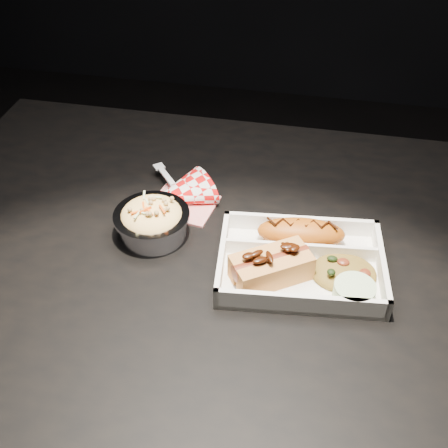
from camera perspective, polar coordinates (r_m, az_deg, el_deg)
The scene contains 8 objects.
dining_table at distance 0.97m, azimuth 2.27°, elevation -6.45°, with size 1.20×0.80×0.75m.
food_tray at distance 0.87m, azimuth 7.75°, elevation -4.19°, with size 0.27×0.20×0.04m.
fried_pastry at distance 0.90m, azimuth 7.82°, elevation -0.88°, with size 0.14×0.06×0.04m, color #B75712.
hotdog at distance 0.84m, azimuth 4.83°, elevation -4.18°, with size 0.13×0.11×0.06m.
fried_rice_mound at distance 0.86m, azimuth 12.14°, elevation -4.34°, with size 0.10×0.08×0.03m, color olive.
cupcake_liner at distance 0.83m, azimuth 13.05°, elevation -6.85°, with size 0.06×0.06×0.03m, color beige.
foil_coleslaw_cup at distance 0.92m, azimuth -7.33°, elevation 0.45°, with size 0.12×0.12×0.07m.
napkin_fork at distance 1.00m, azimuth -4.58°, elevation 3.05°, with size 0.15×0.16×0.10m.
Camera 1 is at (0.09, -0.66, 1.37)m, focal length 45.00 mm.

